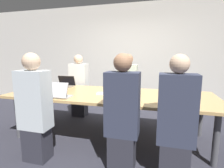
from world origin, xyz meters
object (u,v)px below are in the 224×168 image
at_px(laptop_near_midright, 128,96).
at_px(laptop_near_right, 175,101).
at_px(person_far_center, 127,89).
at_px(person_far_left, 79,87).
at_px(laptop_far_center, 125,85).
at_px(cup_far_center, 138,88).
at_px(cup_near_midright, 112,96).
at_px(stapler, 125,96).
at_px(person_near_right, 176,122).
at_px(laptop_near_left, 58,93).
at_px(person_near_left, 35,110).
at_px(cup_near_left, 47,93).
at_px(laptop_far_left, 66,83).
at_px(person_near_midright, 122,115).

relative_size(laptop_near_midright, laptop_near_right, 0.97).
relative_size(person_far_center, laptop_near_right, 4.49).
relative_size(laptop_near_midright, person_far_left, 0.22).
distance_m(laptop_far_center, cup_far_center, 0.27).
height_order(laptop_far_center, cup_near_midright, laptop_far_center).
distance_m(laptop_near_right, stapler, 0.75).
bearing_deg(person_near_right, laptop_near_midright, -34.61).
relative_size(person_far_center, cup_near_midright, 16.78).
bearing_deg(laptop_near_left, cup_far_center, -141.65).
height_order(laptop_near_midright, person_far_left, person_far_left).
bearing_deg(person_far_left, laptop_far_center, -18.36).
bearing_deg(laptop_far_center, cup_far_center, -17.88).
relative_size(laptop_near_midright, cup_near_midright, 3.64).
relative_size(person_near_left, laptop_near_midright, 4.61).
height_order(cup_near_left, person_far_center, person_far_center).
bearing_deg(laptop_near_left, laptop_far_center, -131.49).
bearing_deg(person_near_left, laptop_far_left, -77.26).
xyz_separation_m(laptop_far_center, person_far_center, (-0.02, 0.36, -0.14)).
bearing_deg(person_near_right, stapler, -41.72).
bearing_deg(laptop_near_left, laptop_near_right, 179.93).
height_order(cup_near_left, laptop_near_right, laptop_near_right).
bearing_deg(laptop_near_right, laptop_far_left, -23.54).
bearing_deg(person_near_left, stapler, -147.32).
height_order(laptop_near_left, stapler, laptop_near_left).
bearing_deg(stapler, person_far_center, 104.53).
xyz_separation_m(person_near_left, person_far_center, (0.91, 1.74, -0.00)).
xyz_separation_m(person_far_center, person_near_right, (0.85, -1.67, -0.01)).
height_order(person_far_center, stapler, person_far_center).
bearing_deg(person_far_center, laptop_near_midright, -79.32).
xyz_separation_m(person_near_left, cup_near_left, (-0.16, 0.50, 0.10)).
bearing_deg(cup_far_center, person_far_center, 121.80).
xyz_separation_m(person_near_left, cup_near_midright, (0.91, 0.55, 0.11)).
height_order(cup_near_left, laptop_near_midright, laptop_near_midright).
relative_size(cup_near_midright, person_near_right, 0.06).
bearing_deg(laptop_near_right, person_near_left, 13.46).
xyz_separation_m(cup_near_left, person_far_left, (-0.06, 1.26, -0.12)).
relative_size(laptop_far_center, person_near_midright, 0.24).
xyz_separation_m(laptop_far_center, person_near_midright, (0.22, -1.28, -0.14)).
height_order(cup_near_left, person_near_right, person_near_right).
bearing_deg(person_far_left, cup_far_center, -18.27).
bearing_deg(laptop_far_left, laptop_near_midright, -29.81).
distance_m(person_near_right, stapler, 0.93).
relative_size(cup_near_left, laptop_far_left, 0.22).
xyz_separation_m(laptop_far_center, person_near_right, (0.83, -1.31, -0.15)).
distance_m(laptop_far_center, person_far_left, 1.22).
bearing_deg(person_near_midright, stapler, -81.80).
bearing_deg(person_far_left, person_near_midright, -50.38).
xyz_separation_m(person_near_midright, person_near_right, (0.61, -0.04, -0.01)).
xyz_separation_m(laptop_far_left, person_far_left, (0.08, 0.44, -0.15)).
xyz_separation_m(cup_far_center, person_far_left, (-1.41, 0.47, -0.13)).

